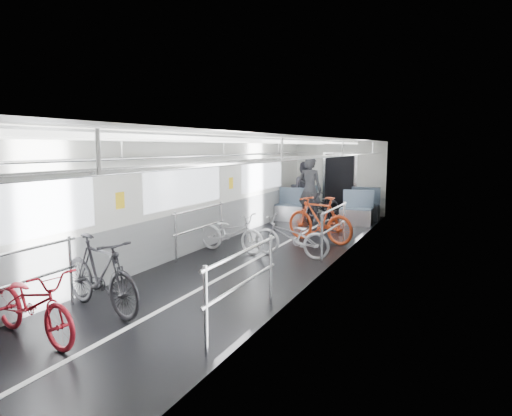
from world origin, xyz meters
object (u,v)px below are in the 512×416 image
(bike_right_far, at_px, (319,219))
(bike_aisle, at_px, (323,207))
(bike_right_mid, at_px, (291,237))
(person_seated, at_px, (303,190))
(bike_left_near, at_px, (33,304))
(bike_left_mid, at_px, (100,274))
(bike_left_far, at_px, (231,232))
(person_standing, at_px, (310,190))

(bike_right_far, xyz_separation_m, bike_aisle, (-0.63, 2.48, -0.05))
(bike_right_mid, height_order, person_seated, person_seated)
(bike_left_near, xyz_separation_m, bike_right_far, (1.46, 6.67, 0.12))
(bike_left_near, bearing_deg, bike_left_mid, 7.77)
(person_seated, bearing_deg, bike_right_far, 106.56)
(bike_left_far, height_order, person_standing, person_standing)
(bike_left_near, xyz_separation_m, bike_aisle, (0.83, 9.15, 0.07))
(bike_left_near, height_order, bike_right_mid, bike_left_near)
(bike_left_far, height_order, person_seated, person_seated)
(bike_left_near, bearing_deg, person_standing, 8.23)
(bike_right_mid, xyz_separation_m, person_standing, (-0.93, 4.14, 0.56))
(bike_left_mid, height_order, bike_right_mid, bike_left_mid)
(bike_right_far, height_order, person_seated, person_seated)
(bike_left_mid, xyz_separation_m, bike_left_far, (-0.02, 3.90, -0.10))
(bike_right_mid, bearing_deg, bike_right_far, 177.40)
(bike_right_mid, relative_size, person_standing, 0.82)
(bike_left_far, relative_size, bike_right_mid, 1.00)
(bike_right_far, bearing_deg, person_standing, -138.70)
(bike_left_near, height_order, person_seated, person_seated)
(bike_right_mid, distance_m, bike_aisle, 4.17)
(bike_aisle, xyz_separation_m, person_seated, (-0.92, 1.00, 0.39))
(bike_left_far, bearing_deg, person_seated, 8.90)
(bike_left_near, xyz_separation_m, person_standing, (0.43, 9.15, 0.55))
(bike_aisle, bearing_deg, person_seated, 147.28)
(bike_right_mid, relative_size, person_seated, 0.92)
(bike_left_near, relative_size, bike_right_far, 0.90)
(bike_left_near, xyz_separation_m, bike_left_far, (0.04, 4.93, -0.01))
(bike_left_near, distance_m, person_seated, 10.16)
(bike_left_far, xyz_separation_m, person_seated, (-0.13, 5.22, 0.46))
(bike_aisle, bearing_deg, bike_right_mid, -68.25)
(person_standing, bearing_deg, bike_left_far, 90.68)
(bike_right_mid, bearing_deg, bike_left_far, -85.24)
(person_seated, bearing_deg, bike_left_mid, 83.43)
(bike_aisle, distance_m, person_standing, 0.63)
(bike_left_near, relative_size, bike_left_far, 1.02)
(bike_left_near, height_order, bike_left_far, bike_left_near)
(bike_left_near, relative_size, bike_right_mid, 1.02)
(bike_aisle, bearing_deg, bike_left_mid, -80.92)
(person_standing, bearing_deg, bike_right_far, 118.52)
(bike_left_mid, height_order, bike_aisle, bike_left_mid)
(bike_left_near, distance_m, bike_left_far, 4.93)
(bike_left_far, bearing_deg, bike_left_mid, -172.27)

